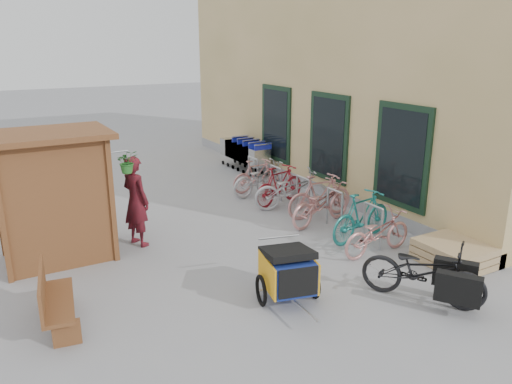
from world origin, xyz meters
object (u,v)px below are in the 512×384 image
bike_2 (321,204)px  bike_5 (279,185)px  bike_7 (257,175)px  kiosk (47,179)px  bike_3 (320,196)px  bench (52,299)px  person_kiosk (136,201)px  bike_4 (292,190)px  pallet_stack (454,254)px  bike_6 (261,179)px  cargo_bike (425,272)px  shopping_carts (244,151)px  bike_1 (362,216)px  child_trailer (288,270)px  bike_0 (377,233)px

bike_2 → bike_5: size_ratio=1.08×
bike_7 → bike_5: bearing=174.1°
kiosk → bike_3: bearing=-5.7°
bench → bike_2: 6.05m
person_kiosk → bike_4: 3.94m
pallet_stack → person_kiosk: person_kiosk is taller
bike_3 → bike_6: bearing=11.9°
cargo_bike → person_kiosk: 5.52m
shopping_carts → bike_3: 4.73m
pallet_stack → bike_2: bearing=105.7°
pallet_stack → bike_7: bike_7 is taller
bike_4 → bike_1: bearing=-158.9°
bike_1 → pallet_stack: bearing=-168.3°
child_trailer → bike_5: 4.85m
bike_7 → pallet_stack: bearing=-174.8°
bike_0 → bike_6: (0.01, 4.38, 0.02)m
kiosk → bike_5: 5.55m
bench → bike_0: bench is taller
bike_2 → bike_7: 2.90m
bike_4 → bike_0: bearing=-163.6°
person_kiosk → bench: bearing=119.5°
pallet_stack → cargo_bike: cargo_bike is taller
bike_6 → pallet_stack: bearing=-173.5°
bike_1 → bike_7: bearing=-7.5°
bike_2 → bike_4: (0.02, 1.19, 0.01)m
bike_1 → bike_3: 1.55m
bike_1 → bench: bearing=84.2°
bike_0 → bike_2: (0.06, 1.86, 0.04)m
person_kiosk → bike_7: bearing=-84.0°
bike_2 → bike_0: bearing=167.1°
pallet_stack → bike_4: bearing=101.1°
bike_0 → bike_5: bearing=-2.5°
bike_4 → kiosk: bearing=110.4°
kiosk → pallet_stack: 7.50m
pallet_stack → kiosk: bearing=148.3°
cargo_bike → bench: bearing=125.3°
bike_0 → bike_4: bike_4 is taller
bike_0 → bike_1: bearing=-19.3°
bench → bike_7: 7.36m
cargo_bike → person_kiosk: size_ratio=1.07×
bike_1 → bike_4: 2.37m
bike_0 → shopping_carts: bearing=-9.6°
bike_7 → bike_1: bearing=179.2°
person_kiosk → bike_7: 4.43m
child_trailer → bike_2: bearing=58.6°
child_trailer → bike_5: size_ratio=0.98×
bike_6 → bike_1: bearing=-179.5°
bench → bike_2: (5.85, 1.53, 0.02)m
bike_0 → bike_5: size_ratio=0.99×
bike_0 → bike_3: 2.26m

